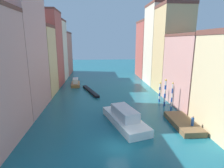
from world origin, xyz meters
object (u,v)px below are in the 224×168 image
Objects in this scene: waterfront_dock at (183,123)px; mooring_pole_0 at (172,97)px; gondola_black at (90,91)px; vaporetto_white at (125,118)px; mooring_pole_1 at (165,92)px; mooring_pole_2 at (160,92)px; person_on_dock at (193,121)px; motorboat_0 at (76,83)px.

mooring_pole_0 is (0.53, 5.66, 2.22)m from waterfront_dock.
mooring_pole_0 is 19.75m from gondola_black.
mooring_pole_1 is at bearing 39.26° from vaporetto_white.
mooring_pole_2 is (-0.43, 4.88, -0.52)m from mooring_pole_0.
person_on_dock is at bearing -55.04° from gondola_black.
mooring_pole_1 is 0.89× the size of motorboat_0.
vaporetto_white is at bearing -68.26° from motorboat_0.
mooring_pole_2 is at bearing 94.99° from mooring_pole_0.
gondola_black is at bearing 107.43° from vaporetto_white.
waterfront_dock is 1.99m from person_on_dock.
mooring_pole_2 is at bearing 91.85° from person_on_dock.
vaporetto_white is 26.39m from motorboat_0.
motorboat_0 reaches higher than waterfront_dock.
mooring_pole_0 is 2.62m from mooring_pole_1.
mooring_pole_0 is 0.89× the size of motorboat_0.
waterfront_dock is 1.81× the size of mooring_pole_2.
gondola_black is 7.99m from motorboat_0.
motorboat_0 is (-4.21, 6.78, 0.49)m from gondola_black.
gondola_black is (-14.39, 20.59, -1.14)m from person_on_dock.
motorboat_0 reaches higher than gondola_black.
mooring_pole_2 is at bearing 47.87° from vaporetto_white.
mooring_pole_1 is at bearing -85.07° from mooring_pole_2.
waterfront_dock is at bearing -95.36° from mooring_pole_0.
mooring_pole_2 is 16.43m from gondola_black.
waterfront_dock is at bearing -90.57° from mooring_pole_2.
mooring_pole_1 reaches higher than mooring_pole_0.
mooring_pole_1 is at bearing 95.03° from mooring_pole_0.
waterfront_dock is 10.68m from mooring_pole_2.
motorboat_0 is at bearing 136.50° from mooring_pole_1.
vaporetto_white is at bearing -153.35° from mooring_pole_0.
mooring_pole_2 is (-0.39, 12.17, 0.68)m from person_on_dock.
motorboat_0 is (-18.63, 20.07, -1.85)m from mooring_pole_0.
mooring_pole_1 is at bearing -36.97° from gondola_black.
mooring_pole_2 is (0.11, 10.54, 1.70)m from waterfront_dock.
mooring_pole_0 is 0.50× the size of gondola_black.
vaporetto_white is at bearing 162.10° from person_on_dock.
person_on_dock is (0.50, -1.63, 1.02)m from waterfront_dock.
mooring_pole_1 is 1.27× the size of mooring_pole_2.
motorboat_0 is (-18.20, 15.19, -1.32)m from mooring_pole_2.
vaporetto_white is 1.85× the size of motorboat_0.
mooring_pole_1 is at bearing 87.91° from waterfront_dock.
gondola_black is (-5.57, 17.74, -0.66)m from vaporetto_white.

